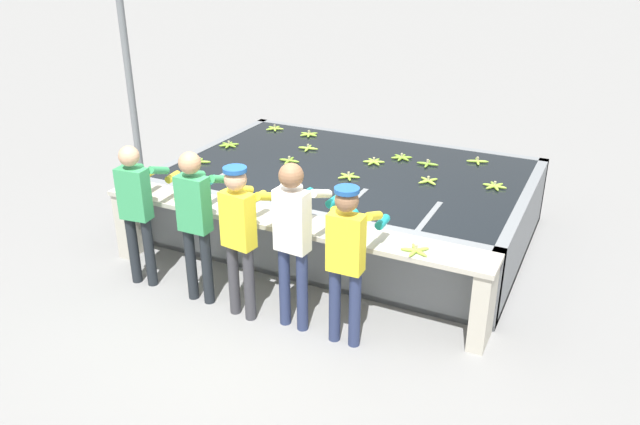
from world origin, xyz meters
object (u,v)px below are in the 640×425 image
Objects in this scene: banana_bunch_floating_9 at (477,161)px; banana_bunch_floating_10 at (428,181)px; banana_bunch_floating_2 at (229,145)px; knife_0 at (286,221)px; worker_1 at (196,214)px; banana_bunch_floating_11 at (374,162)px; worker_3 at (294,231)px; banana_bunch_floating_3 at (427,164)px; banana_bunch_floating_5 at (495,186)px; worker_4 at (347,252)px; banana_bunch_floating_7 at (309,134)px; worker_2 at (241,229)px; banana_bunch_floating_8 at (200,162)px; banana_bunch_floating_6 at (402,158)px; banana_bunch_ledge_1 at (186,199)px; worker_0 at (137,203)px; banana_bunch_floating_0 at (349,176)px; banana_bunch_ledge_0 at (416,250)px; banana_bunch_floating_12 at (275,129)px; banana_bunch_floating_4 at (289,161)px; banana_bunch_floating_1 at (308,148)px.

banana_bunch_floating_9 is 1.12× the size of banana_bunch_floating_10.
banana_bunch_floating_2 is 2.63m from knife_0.
worker_1 reaches higher than banana_bunch_floating_11.
knife_0 is at bearing 31.39° from worker_1.
worker_1 is at bearing -179.73° from worker_3.
banana_bunch_floating_11 is (-0.64, -0.23, -0.00)m from banana_bunch_floating_3.
banana_bunch_floating_5 is at bearing -23.14° from banana_bunch_floating_3.
worker_4 reaches higher than banana_bunch_floating_9.
worker_2 is at bearing -73.99° from banana_bunch_floating_7.
banana_bunch_floating_8 is at bearing -112.83° from banana_bunch_floating_7.
banana_bunch_floating_6 is 2.89m from banana_bunch_ledge_1.
worker_4 is at bearing -0.62° from worker_1.
banana_bunch_floating_9 is (2.09, 3.11, -0.11)m from worker_1.
banana_bunch_floating_0 is at bearing 49.40° from worker_0.
banana_bunch_floating_0 is 1.00m from banana_bunch_floating_6.
worker_1 is 5.82× the size of banana_bunch_ledge_1.
worker_4 is 5.69× the size of banana_bunch_ledge_0.
worker_3 is 6.10× the size of banana_bunch_floating_12.
banana_bunch_floating_8 is 1.71m from banana_bunch_floating_12.
banana_bunch_floating_0 is at bearing -36.98° from banana_bunch_floating_12.
banana_bunch_floating_5 is at bearing 15.62° from banana_bunch_floating_0.
banana_bunch_floating_8 is (-1.91, -0.35, 0.00)m from banana_bunch_floating_0.
banana_bunch_floating_3 is 2.56m from banana_bunch_floating_12.
worker_1 reaches higher than banana_bunch_floating_12.
banana_bunch_ledge_1 is at bearing -132.57° from banana_bunch_floating_0.
banana_bunch_floating_3 is 2.41m from banana_bunch_ledge_0.
banana_bunch_floating_9 is 0.96× the size of knife_0.
banana_bunch_floating_4 and banana_bunch_floating_7 have the same top height.
banana_bunch_floating_10 is 0.88× the size of banana_bunch_floating_11.
banana_bunch_floating_6 and banana_bunch_floating_7 have the same top height.
banana_bunch_floating_4 is at bearing -174.00° from banana_bunch_floating_5.
banana_bunch_floating_7 is at bearing 82.97° from worker_0.
worker_3 is 6.04× the size of banana_bunch_floating_2.
banana_bunch_floating_12 is (-0.59, 0.03, 0.00)m from banana_bunch_floating_7.
worker_0 reaches higher than banana_bunch_ledge_0.
banana_bunch_floating_4 is (1.06, -0.20, 0.00)m from banana_bunch_floating_2.
worker_4 reaches higher than banana_bunch_ledge_1.
banana_bunch_ledge_0 reaches higher than banana_bunch_floating_2.
knife_0 is at bearing -58.09° from banana_bunch_floating_12.
banana_bunch_ledge_1 reaches higher than banana_bunch_floating_9.
banana_bunch_floating_4 is at bearing -157.87° from banana_bunch_floating_3.
worker_1 is at bearing 174.42° from worker_2.
banana_bunch_floating_4 is 1.14× the size of banana_bunch_floating_10.
banana_bunch_floating_0 is at bearing -164.38° from banana_bunch_floating_5.
banana_bunch_floating_10 is 0.90× the size of banana_bunch_ledge_0.
banana_bunch_floating_0 is at bearing 10.45° from banana_bunch_floating_8.
banana_bunch_floating_10 is 1.81m from banana_bunch_ledge_0.
banana_bunch_floating_7 is (-0.30, 1.13, -0.00)m from banana_bunch_floating_4.
banana_bunch_floating_3 is at bearing 70.93° from knife_0.
banana_bunch_floating_1 is 1.01m from banana_bunch_floating_11.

